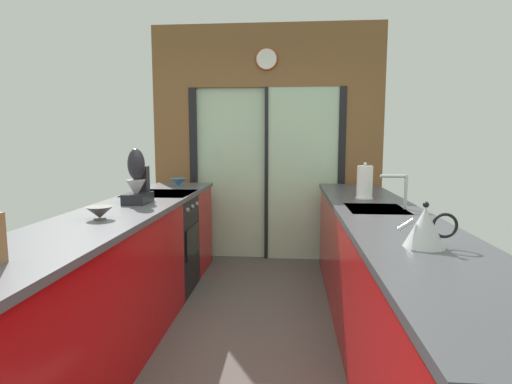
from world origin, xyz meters
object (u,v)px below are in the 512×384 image
(mixing_bowl_far, at_px, (178,182))
(paper_towel_roll, at_px, (365,182))
(kettle, at_px, (425,227))
(oven_range, at_px, (162,243))
(soap_bottle, at_px, (361,184))
(mixing_bowl_near, at_px, (100,212))
(stand_mixer, at_px, (137,182))

(mixing_bowl_far, bearing_deg, paper_towel_roll, -23.23)
(kettle, relative_size, paper_towel_roll, 0.89)
(kettle, bearing_deg, oven_range, 135.61)
(soap_bottle, bearing_deg, mixing_bowl_far, 161.21)
(kettle, xyz_separation_m, paper_towel_roll, (-0.00, 1.55, 0.04))
(paper_towel_roll, bearing_deg, mixing_bowl_near, -149.89)
(oven_range, xyz_separation_m, mixing_bowl_near, (0.02, -1.25, 0.51))
(stand_mixer, xyz_separation_m, kettle, (1.78, -1.16, -0.07))
(oven_range, distance_m, stand_mixer, 0.87)
(oven_range, bearing_deg, mixing_bowl_near, -89.15)
(oven_range, distance_m, paper_towel_roll, 1.91)
(mixing_bowl_near, distance_m, mixing_bowl_far, 1.80)
(oven_range, xyz_separation_m, soap_bottle, (1.80, -0.06, 0.57))
(mixing_bowl_near, distance_m, paper_towel_roll, 2.06)
(soap_bottle, bearing_deg, paper_towel_roll, -90.00)
(mixing_bowl_far, relative_size, kettle, 0.64)
(mixing_bowl_far, relative_size, soap_bottle, 0.70)
(mixing_bowl_far, relative_size, stand_mixer, 0.41)
(mixing_bowl_near, height_order, mixing_bowl_far, mixing_bowl_far)
(mixing_bowl_near, distance_m, kettle, 1.86)
(kettle, height_order, soap_bottle, soap_bottle)
(mixing_bowl_far, bearing_deg, stand_mixer, -90.00)
(soap_bottle, bearing_deg, mixing_bowl_near, -146.22)
(oven_range, distance_m, soap_bottle, 1.89)
(mixing_bowl_near, relative_size, mixing_bowl_far, 0.96)
(paper_towel_roll, bearing_deg, kettle, -89.93)
(mixing_bowl_far, height_order, soap_bottle, soap_bottle)
(mixing_bowl_near, bearing_deg, soap_bottle, 33.78)
(mixing_bowl_near, relative_size, soap_bottle, 0.67)
(mixing_bowl_near, xyz_separation_m, paper_towel_roll, (1.78, 1.03, 0.09))
(mixing_bowl_near, relative_size, paper_towel_roll, 0.54)
(kettle, bearing_deg, mixing_bowl_near, 163.89)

